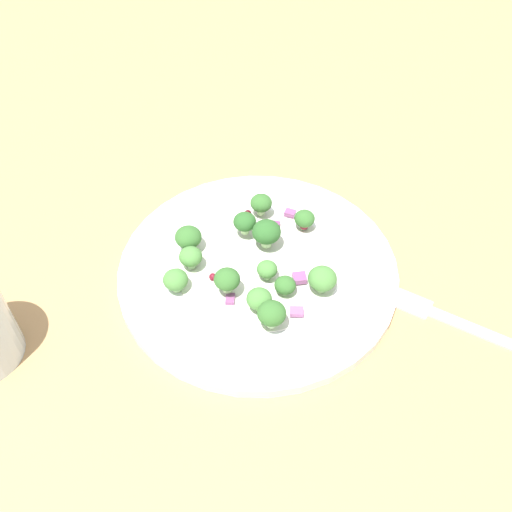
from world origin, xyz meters
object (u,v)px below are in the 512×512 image
broccoli_floret_0 (176,280)px  fork (475,329)px  plate (256,268)px  broccoli_floret_2 (304,219)px  broccoli_floret_1 (272,314)px

broccoli_floret_0 → fork: broccoli_floret_0 is taller
plate → broccoli_floret_2: broccoli_floret_2 is taller
broccoli_floret_0 → broccoli_floret_2: bearing=-38.5°
plate → broccoli_floret_1: 8.21cm
broccoli_floret_2 → broccoli_floret_1: bearing=-177.5°
broccoli_floret_0 → fork: (5.38, -28.59, -2.46)cm
broccoli_floret_0 → broccoli_floret_1: (-1.32, -10.21, 0.66)cm
broccoli_floret_1 → plate: bearing=29.2°
plate → broccoli_floret_2: 7.61cm
plate → fork: (-0.11, -22.19, -0.61)cm
plate → fork: size_ratio=1.54×
broccoli_floret_0 → broccoli_floret_2: size_ratio=1.11×
broccoli_floret_1 → broccoli_floret_2: size_ratio=1.21×
broccoli_floret_0 → broccoli_floret_1: 10.32cm
broccoli_floret_1 → broccoli_floret_2: bearing=2.5°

